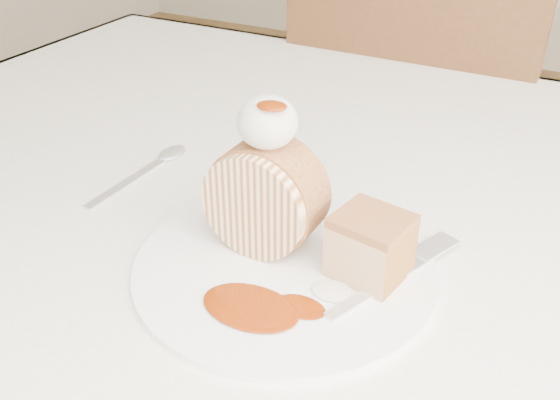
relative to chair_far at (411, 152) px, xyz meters
The scene contains 10 objects.
table 0.57m from the chair_far, 79.53° to the right, with size 1.40×0.90×0.75m.
chair_far is the anchor object (origin of this frame).
plate 0.76m from the chair_far, 83.18° to the right, with size 0.27×0.27×0.01m, color white.
roulade_slice 0.76m from the chair_far, 85.43° to the right, with size 0.10×0.10×0.05m, color #FFDFB1.
cake_chunk 0.76m from the chair_far, 77.38° to the right, with size 0.06×0.05×0.05m, color #A96E40.
whipped_cream 0.79m from the chair_far, 85.22° to the right, with size 0.05×0.05×0.05m, color white.
caramel_drizzle 0.81m from the chair_far, 84.52° to the right, with size 0.03×0.02×0.01m, color #742404.
caramel_pool 0.83m from the chair_far, 83.51° to the right, with size 0.08×0.05×0.00m, color #742404, non-canonical shape.
fork 0.78m from the chair_far, 76.53° to the right, with size 0.02×0.16×0.00m, color silver.
spoon 0.72m from the chair_far, 101.70° to the right, with size 0.02×0.15×0.00m, color silver.
Camera 1 is at (0.19, -0.37, 1.09)m, focal length 40.00 mm.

